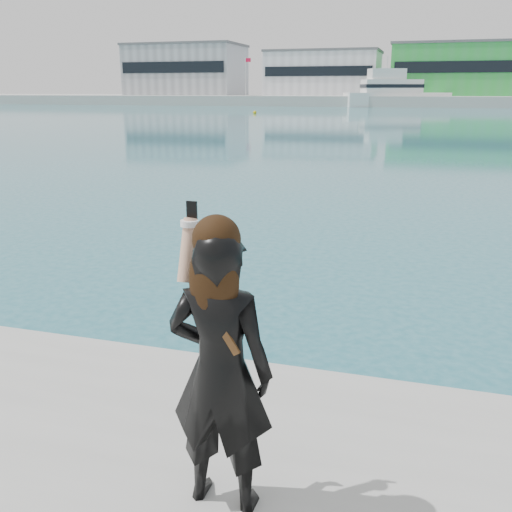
{
  "coord_description": "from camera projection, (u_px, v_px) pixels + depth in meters",
  "views": [
    {
      "loc": [
        1.58,
        -3.5,
        3.17
      ],
      "look_at": [
        0.57,
        -0.1,
        2.13
      ],
      "focal_mm": 40.0,
      "sensor_mm": 36.0,
      "label": 1
    }
  ],
  "objects": [
    {
      "name": "buoy_far",
      "position": [
        255.0,
        114.0,
        79.04
      ],
      "size": [
        0.5,
        0.5,
        0.5
      ],
      "primitive_type": "sphere",
      "color": "gold",
      "rests_on": "ground"
    },
    {
      "name": "far_quay",
      "position": [
        425.0,
        100.0,
        123.84
      ],
      "size": [
        320.0,
        40.0,
        2.0
      ],
      "primitive_type": "cube",
      "color": "#9E9E99",
      "rests_on": "ground"
    },
    {
      "name": "warehouse_green",
      "position": [
        467.0,
        69.0,
        118.03
      ],
      "size": [
        30.6,
        16.36,
        10.5
      ],
      "color": "green",
      "rests_on": "far_quay"
    },
    {
      "name": "warehouse_grey_left",
      "position": [
        186.0,
        70.0,
        135.2
      ],
      "size": [
        26.52,
        16.36,
        11.5
      ],
      "color": "gray",
      "rests_on": "far_quay"
    },
    {
      "name": "woman",
      "position": [
        220.0,
        364.0,
        3.18
      ],
      "size": [
        0.61,
        0.4,
        1.77
      ],
      "rotation": [
        0.0,
        0.0,
        3.14
      ],
      "color": "black",
      "rests_on": "near_quay"
    },
    {
      "name": "flagpole_left",
      "position": [
        246.0,
        74.0,
        124.42
      ],
      "size": [
        1.28,
        0.16,
        8.0
      ],
      "color": "silver",
      "rests_on": "far_quay"
    },
    {
      "name": "warehouse_white",
      "position": [
        324.0,
        73.0,
        126.41
      ],
      "size": [
        24.48,
        15.35,
        9.5
      ],
      "color": "silver",
      "rests_on": "far_quay"
    },
    {
      "name": "ground",
      "position": [
        192.0,
        503.0,
        4.55
      ],
      "size": [
        500.0,
        500.0,
        0.0
      ],
      "primitive_type": "plane",
      "color": "#175E6D",
      "rests_on": "ground"
    },
    {
      "name": "motor_yacht",
      "position": [
        394.0,
        93.0,
        110.86
      ],
      "size": [
        20.62,
        12.57,
        9.33
      ],
      "rotation": [
        0.0,
        0.0,
        0.38
      ],
      "color": "white",
      "rests_on": "ground"
    }
  ]
}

